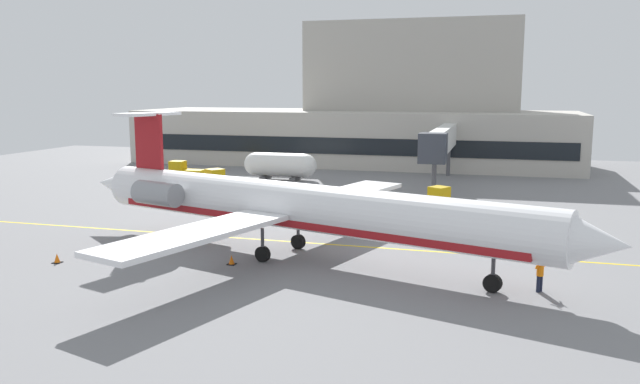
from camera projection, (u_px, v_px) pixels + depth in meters
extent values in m
cube|color=slate|center=(290.00, 257.00, 38.08)|extent=(120.00, 120.00, 0.10)
cube|color=yellow|center=(307.00, 243.00, 41.29)|extent=(108.00, 0.24, 0.01)
cube|color=red|center=(216.00, 225.00, 46.56)|extent=(0.30, 8.00, 0.01)
cube|color=#B7B2A8|center=(352.00, 137.00, 85.06)|extent=(57.46, 15.99, 6.93)
cube|color=#A8A49A|center=(414.00, 67.00, 85.34)|extent=(27.68, 11.19, 11.58)
cube|color=black|center=(337.00, 146.00, 77.51)|extent=(55.16, 0.12, 2.00)
cube|color=silver|center=(443.00, 140.00, 65.16)|extent=(1.40, 17.80, 2.40)
cube|color=#2D333D|center=(433.00, 148.00, 55.87)|extent=(2.40, 2.00, 2.64)
cylinder|color=#4C4C51|center=(448.00, 160.00, 72.66)|extent=(0.44, 0.44, 3.50)
cylinder|color=#4C4C51|center=(434.00, 179.00, 57.95)|extent=(0.44, 0.44, 3.50)
cylinder|color=white|center=(301.00, 207.00, 36.96)|extent=(29.46, 11.44, 2.74)
cube|color=maroon|center=(302.00, 219.00, 37.08)|extent=(26.52, 10.30, 0.49)
cone|color=white|center=(596.00, 243.00, 28.36)|extent=(3.67, 3.45, 2.69)
cone|color=white|center=(116.00, 184.00, 45.72)|extent=(4.09, 3.28, 2.33)
cube|color=white|center=(344.00, 194.00, 43.79)|extent=(6.39, 12.08, 0.28)
cube|color=white|center=(195.00, 234.00, 31.86)|extent=(6.39, 12.08, 0.28)
cylinder|color=gray|center=(205.00, 185.00, 43.89)|extent=(3.59, 2.41, 1.51)
cylinder|color=gray|center=(157.00, 193.00, 40.32)|extent=(3.59, 2.41, 1.51)
cube|color=maroon|center=(149.00, 141.00, 43.24)|extent=(2.43, 0.96, 3.69)
cube|color=white|center=(148.00, 114.00, 42.94)|extent=(3.12, 4.76, 0.20)
cylinder|color=#3F3F44|center=(493.00, 266.00, 31.10)|extent=(0.20, 0.20, 1.29)
cylinder|color=black|center=(493.00, 283.00, 31.24)|extent=(0.96, 0.60, 0.90)
cylinder|color=#3F3F44|center=(298.00, 228.00, 39.53)|extent=(0.20, 0.20, 1.29)
cylinder|color=black|center=(298.00, 242.00, 39.67)|extent=(0.96, 0.60, 0.90)
cylinder|color=#3F3F44|center=(262.00, 239.00, 36.59)|extent=(0.20, 0.20, 1.29)
cylinder|color=black|center=(263.00, 254.00, 36.73)|extent=(0.96, 0.60, 0.90)
cube|color=#E5B20C|center=(448.00, 209.00, 49.46)|extent=(3.50, 2.95, 0.56)
cube|color=#C3970A|center=(439.00, 195.00, 49.96)|extent=(1.80, 1.82, 1.37)
cylinder|color=black|center=(430.00, 212.00, 49.82)|extent=(0.74, 0.60, 0.70)
cylinder|color=black|center=(442.00, 209.00, 50.82)|extent=(0.74, 0.60, 0.70)
cylinder|color=black|center=(454.00, 216.00, 48.19)|extent=(0.74, 0.60, 0.70)
cylinder|color=black|center=(466.00, 213.00, 49.20)|extent=(0.74, 0.60, 0.70)
cube|color=#E5B20C|center=(187.00, 172.00, 71.27)|extent=(3.93, 1.60, 0.57)
cube|color=#C3970A|center=(178.00, 165.00, 71.45)|extent=(1.58, 1.43, 0.92)
cylinder|color=black|center=(172.00, 175.00, 70.95)|extent=(0.70, 0.28, 0.70)
cylinder|color=black|center=(179.00, 173.00, 72.44)|extent=(0.70, 0.28, 0.70)
cylinder|color=black|center=(195.00, 176.00, 70.18)|extent=(0.70, 0.28, 0.70)
cylinder|color=black|center=(201.00, 174.00, 71.67)|extent=(0.70, 0.28, 0.70)
cube|color=#E5B20C|center=(206.00, 183.00, 62.64)|extent=(3.44, 4.06, 0.60)
cube|color=#C3970A|center=(215.00, 174.00, 63.19)|extent=(2.04, 2.07, 1.04)
cylinder|color=black|center=(213.00, 184.00, 64.14)|extent=(0.62, 0.74, 0.70)
cylinder|color=black|center=(222.00, 186.00, 62.94)|extent=(0.62, 0.74, 0.70)
cylinder|color=black|center=(190.00, 187.00, 62.43)|extent=(0.62, 0.74, 0.70)
cylinder|color=black|center=(198.00, 189.00, 61.23)|extent=(0.62, 0.74, 0.70)
cylinder|color=white|center=(280.00, 165.00, 69.63)|extent=(5.76, 2.62, 2.57)
sphere|color=white|center=(305.00, 166.00, 68.88)|extent=(2.51, 2.51, 2.51)
sphere|color=white|center=(256.00, 164.00, 70.38)|extent=(2.51, 2.51, 2.51)
cube|color=#59595B|center=(266.00, 177.00, 70.33)|extent=(0.60, 2.31, 0.35)
cube|color=#59595B|center=(295.00, 178.00, 69.40)|extent=(0.60, 2.31, 0.35)
cylinder|color=#191E33|center=(538.00, 284.00, 31.24)|extent=(0.18, 0.18, 0.81)
cylinder|color=#191E33|center=(541.00, 283.00, 31.36)|extent=(0.18, 0.18, 0.81)
cylinder|color=orange|center=(540.00, 270.00, 31.19)|extent=(0.34, 0.34, 0.58)
sphere|color=tan|center=(541.00, 262.00, 31.12)|extent=(0.24, 0.24, 0.24)
cylinder|color=orange|center=(538.00, 264.00, 30.99)|extent=(0.30, 0.37, 0.50)
cylinder|color=#F2590C|center=(538.00, 259.00, 30.96)|extent=(0.06, 0.06, 0.28)
cylinder|color=orange|center=(543.00, 262.00, 31.26)|extent=(0.30, 0.37, 0.50)
cylinder|color=#F2590C|center=(544.00, 258.00, 31.22)|extent=(0.06, 0.06, 0.28)
cone|color=orange|center=(232.00, 260.00, 36.17)|extent=(0.36, 0.36, 0.55)
cube|color=black|center=(232.00, 264.00, 36.21)|extent=(0.47, 0.47, 0.04)
cone|color=orange|center=(57.00, 258.00, 36.50)|extent=(0.36, 0.36, 0.55)
cube|color=black|center=(57.00, 263.00, 36.54)|extent=(0.47, 0.47, 0.04)
cone|color=orange|center=(399.00, 225.00, 45.32)|extent=(0.36, 0.36, 0.55)
cube|color=black|center=(399.00, 229.00, 45.36)|extent=(0.47, 0.47, 0.04)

